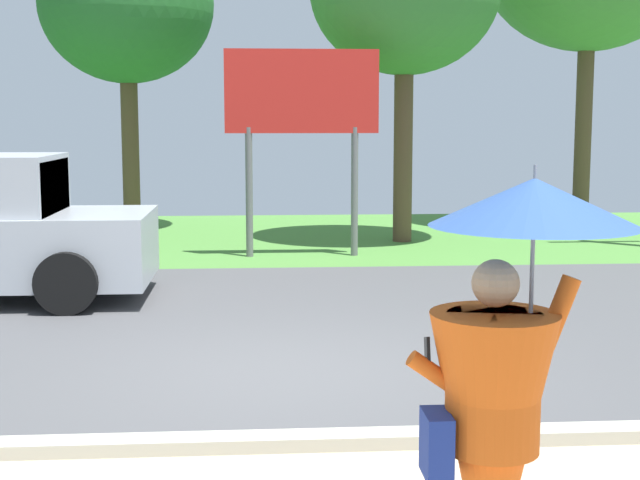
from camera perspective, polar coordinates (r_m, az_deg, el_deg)
name	(u,v)px	position (r m, az deg, el deg)	size (l,w,h in m)	color
ground_plane	(275,311)	(11.47, -2.82, -4.44)	(40.00, 22.00, 0.20)	#4C4C4F
monk_pedestrian	(501,391)	(4.36, 11.22, -9.22)	(1.05, 0.96, 2.13)	#E55B19
roadside_billboard	(302,106)	(15.52, -1.14, 8.35)	(2.60, 0.12, 3.50)	slate
tree_left_far	(127,5)	(19.82, -11.99, 14.16)	(3.59, 3.59, 6.33)	brown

